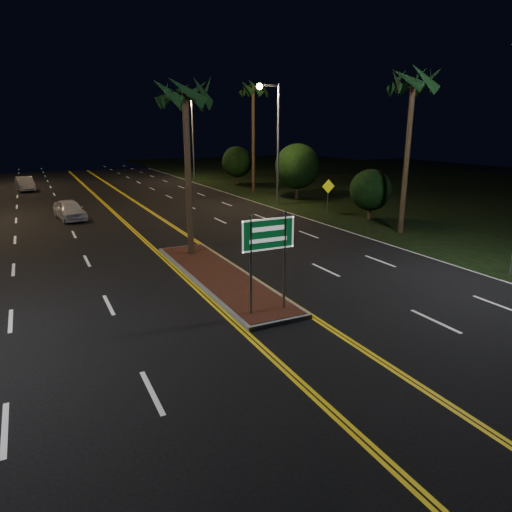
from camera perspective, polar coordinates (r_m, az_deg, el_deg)
ground at (r=12.81m, az=7.43°, el=-11.72°), size 120.00×120.00×0.00m
grass_right at (r=50.45m, az=20.35°, el=8.11°), size 40.00×110.00×0.01m
median_island at (r=18.53m, az=-4.62°, el=-2.53°), size 2.25×10.25×0.17m
highway_sign at (r=14.21m, az=1.53°, el=1.58°), size 1.80×0.08×3.20m
streetlight_right_mid at (r=35.71m, az=2.23°, el=15.40°), size 1.91×0.44×9.00m
streetlight_right_far at (r=54.13m, az=-8.33°, el=15.37°), size 1.91×0.44×9.00m
palm_median at (r=20.94m, az=-8.88°, el=19.40°), size 2.40×2.40×8.30m
palm_right_near at (r=27.20m, az=19.09°, el=19.87°), size 2.40×2.40×9.30m
palm_right_far at (r=43.95m, az=-0.36°, el=20.03°), size 2.40×2.40×10.30m
shrub_near at (r=30.98m, az=14.12°, el=8.00°), size 2.70×2.70×3.30m
shrub_mid at (r=39.27m, az=5.19°, el=11.10°), size 3.78×3.78×4.62m
shrub_far at (r=49.81m, az=-2.39°, el=11.68°), size 3.24×3.24×3.96m
car_near at (r=32.61m, az=-22.31°, el=5.56°), size 2.62×4.82×1.53m
car_far at (r=49.66m, az=-26.93°, el=8.19°), size 2.47×4.86×1.56m
warning_sign at (r=33.15m, az=9.00°, el=8.01°), size 0.99×0.11×2.35m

